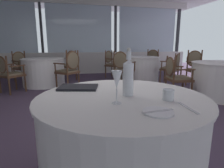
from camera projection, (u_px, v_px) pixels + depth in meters
ground_plane at (99, 111)px, 3.21m from camera, size 15.19×15.19×0.00m
window_wall_far at (81, 45)px, 7.14m from camera, size 9.06×0.14×2.88m
foreground_table at (121, 142)px, 1.44m from camera, size 1.27×1.27×0.77m
side_plate at (158, 112)px, 1.02m from camera, size 0.17×0.17×0.01m
butter_knife at (158, 111)px, 1.02m from camera, size 0.20×0.04×0.00m
dinner_fork at (188, 108)px, 1.09m from camera, size 0.03×0.20×0.00m
water_bottle at (128, 77)px, 1.34m from camera, size 0.08×0.08×0.35m
wine_glass at (117, 81)px, 1.15m from camera, size 0.07×0.07×0.21m
water_tumbler at (168, 95)px, 1.25m from camera, size 0.08×0.08×0.08m
menu_book at (78, 87)px, 1.59m from camera, size 0.37×0.29×0.02m
background_table_0 at (222, 80)px, 4.00m from camera, size 1.32×1.32×0.77m
dining_chair_0_0 at (175, 74)px, 3.87m from camera, size 0.52×0.58×0.91m
dining_chair_0_3 at (196, 66)px, 5.02m from camera, size 0.58×0.52×1.00m
background_table_1 at (139, 69)px, 5.91m from camera, size 1.29×1.29×0.77m
dining_chair_1_0 at (122, 66)px, 4.99m from camera, size 0.66×0.66×0.98m
dining_chair_1_1 at (173, 66)px, 5.30m from camera, size 0.66×0.66×0.91m
dining_chair_1_2 at (152, 61)px, 6.75m from camera, size 0.66×0.66×0.98m
dining_chair_1_3 at (111, 62)px, 6.45m from camera, size 0.66×0.66×0.95m
background_table_2 at (44, 72)px, 5.18m from camera, size 1.17×1.17×0.77m
dining_chair_2_0 at (8, 71)px, 4.30m from camera, size 0.66×0.66×0.90m
dining_chair_2_1 at (70, 67)px, 4.62m from camera, size 0.66×0.66×1.00m
dining_chair_2_2 at (69, 63)px, 5.98m from camera, size 0.66×0.66×0.97m
dining_chair_2_3 at (22, 64)px, 5.65m from camera, size 0.66×0.66×0.95m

